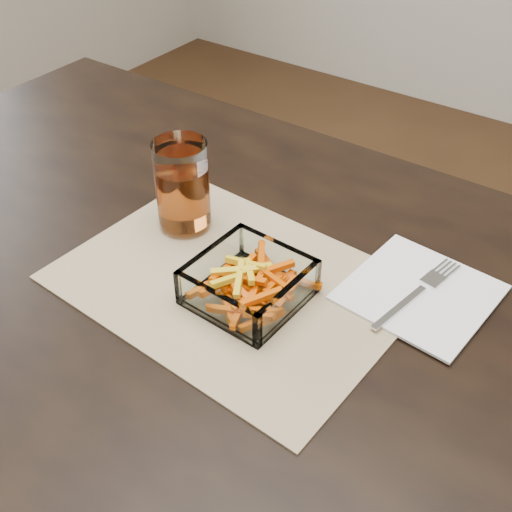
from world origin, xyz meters
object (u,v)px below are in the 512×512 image
(dining_table, at_px, (252,348))
(tumbler, at_px, (183,189))
(fork, at_px, (419,291))
(glass_bowl, at_px, (249,285))

(dining_table, xyz_separation_m, tumbler, (-0.18, 0.08, 0.15))
(dining_table, distance_m, fork, 0.24)
(dining_table, height_order, glass_bowl, glass_bowl)
(dining_table, xyz_separation_m, fork, (0.17, 0.14, 0.10))
(glass_bowl, bearing_deg, dining_table, -20.75)
(tumbler, distance_m, fork, 0.36)
(tumbler, bearing_deg, dining_table, -23.59)
(dining_table, relative_size, glass_bowl, 11.42)
(glass_bowl, xyz_separation_m, fork, (0.18, 0.13, -0.02))
(glass_bowl, relative_size, fork, 0.77)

